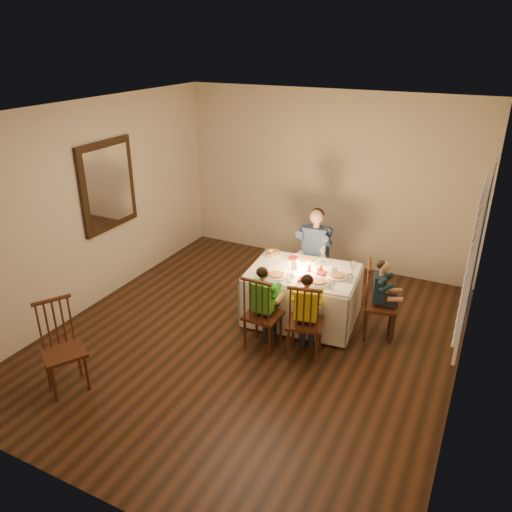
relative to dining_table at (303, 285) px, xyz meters
The scene contains 26 objects.
ground 0.91m from the dining_table, 118.98° to the right, with size 5.00×5.00×0.00m, color black.
wall_left 2.83m from the dining_table, 165.63° to the right, with size 0.02×5.00×2.60m, color beige.
wall_right 2.15m from the dining_table, 19.67° to the right, with size 0.02×5.00×2.60m, color beige.
wall_back 2.04m from the dining_table, 101.50° to the left, with size 4.50×0.02×2.60m, color beige.
ceiling 2.25m from the dining_table, 118.98° to the right, with size 5.00×5.00×0.00m, color white.
dining_table is the anchor object (origin of this frame).
chair_adult 0.88m from the dining_table, 99.67° to the left, with size 0.38×0.36×0.93m, color #33160E, non-canonical shape.
chair_near_left 0.91m from the dining_table, 103.48° to the right, with size 0.38×0.36×0.93m, color #33160E, non-canonical shape.
chair_near_right 0.90m from the dining_table, 66.14° to the right, with size 0.38×0.36×0.93m, color #33160E, non-canonical shape.
chair_end 1.06m from the dining_table, ahead, with size 0.38×0.36×0.93m, color #33160E, non-canonical shape.
chair_extra 2.84m from the dining_table, 125.45° to the right, with size 0.39×0.37×0.95m, color #33160E, non-canonical shape.
adult 0.88m from the dining_table, 99.67° to the left, with size 0.44×0.40×1.22m, color navy, non-canonical shape.
child_green 0.91m from the dining_table, 103.48° to the right, with size 0.33×0.30×1.02m, color green, non-canonical shape.
child_yellow 0.90m from the dining_table, 66.14° to the right, with size 0.32×0.29×1.01m, color yellow, non-canonical shape.
child_teal 1.06m from the dining_table, ahead, with size 0.30×0.28×0.98m, color #172C3B, non-canonical shape.
setting_adult 0.35m from the dining_table, 101.00° to the left, with size 0.26×0.26×0.02m, color silver.
setting_green 0.42m from the dining_table, 127.23° to the right, with size 0.26×0.26×0.02m, color silver.
setting_yellow 0.41m from the dining_table, 40.61° to the right, with size 0.26×0.26×0.02m, color silver.
setting_teal 0.46m from the dining_table, ahead, with size 0.26×0.26×0.02m, color silver.
candle_left 0.26m from the dining_table, behind, with size 0.06×0.06×0.10m, color white.
candle_right 0.25m from the dining_table, ahead, with size 0.06×0.06×0.10m, color white.
squash 0.64m from the dining_table, 158.17° to the left, with size 0.09×0.09×0.09m, color gold.
orange_fruit 0.30m from the dining_table, 19.70° to the left, with size 0.08×0.08×0.08m, color orange.
serving_bowl 0.61m from the dining_table, 155.44° to the left, with size 0.19×0.19×0.05m, color silver.
wall_mirror 2.80m from the dining_table, behind, with size 0.06×0.95×1.15m.
window_blinds 2.17m from the dining_table, 17.31° to the right, with size 0.07×1.34×1.54m.
Camera 1 is at (2.27, -4.42, 3.31)m, focal length 35.00 mm.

